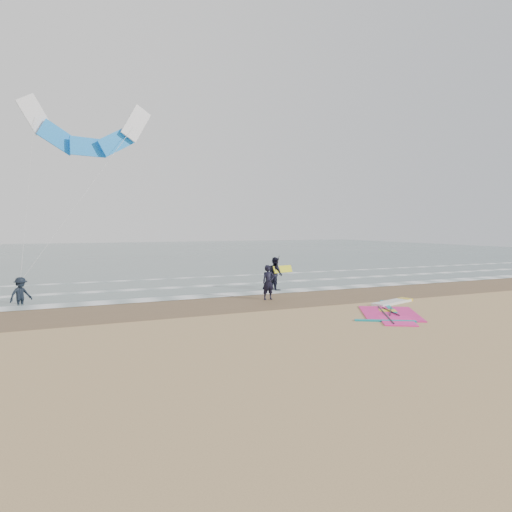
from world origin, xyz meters
name	(u,v)px	position (x,y,z in m)	size (l,w,h in m)	color
ground	(358,323)	(0.00, 0.00, 0.00)	(120.00, 120.00, 0.00)	tan
sea_water	(139,253)	(0.00, 48.00, 0.01)	(120.00, 80.00, 0.02)	#47605E
wet_sand_band	(283,299)	(0.00, 6.00, 0.00)	(120.00, 5.00, 0.01)	brown
foam_waterline	(248,287)	(0.00, 10.44, 0.03)	(120.00, 9.15, 0.02)	white
windsurf_rig	(392,310)	(2.69, 1.36, 0.03)	(5.24, 4.96, 0.13)	white
person_standing	(268,282)	(-0.77, 6.07, 0.84)	(0.61, 0.40, 1.67)	black
person_walking	(275,274)	(0.98, 8.86, 0.92)	(0.89, 0.69, 1.83)	black
person_wading	(20,287)	(-11.56, 9.34, 0.80)	(1.03, 0.59, 1.59)	black
held_pole	(274,274)	(-0.47, 6.07, 1.23)	(0.17, 0.86, 1.82)	black
carried_kiteboard	(283,269)	(1.38, 8.76, 1.16)	(1.30, 0.51, 0.39)	yellow
surf_kite	(88,133)	(-8.35, 12.50, 8.45)	(6.77, 3.50, 9.21)	white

